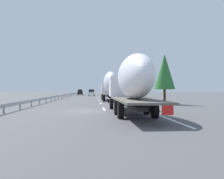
% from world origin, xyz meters
% --- Properties ---
extents(ground_plane, '(260.00, 260.00, 0.00)m').
position_xyz_m(ground_plane, '(40.00, 0.00, 0.00)').
color(ground_plane, '#4C4C4F').
extents(lane_stripe_0, '(3.20, 0.20, 0.01)m').
position_xyz_m(lane_stripe_0, '(2.00, -1.80, 0.00)').
color(lane_stripe_0, white).
rests_on(lane_stripe_0, ground_plane).
extents(lane_stripe_1, '(3.20, 0.20, 0.01)m').
position_xyz_m(lane_stripe_1, '(11.82, -1.80, 0.00)').
color(lane_stripe_1, white).
rests_on(lane_stripe_1, ground_plane).
extents(lane_stripe_2, '(3.20, 0.20, 0.01)m').
position_xyz_m(lane_stripe_2, '(20.78, -1.80, 0.00)').
color(lane_stripe_2, white).
rests_on(lane_stripe_2, ground_plane).
extents(lane_stripe_3, '(3.20, 0.20, 0.01)m').
position_xyz_m(lane_stripe_3, '(31.85, -1.80, 0.00)').
color(lane_stripe_3, white).
rests_on(lane_stripe_3, ground_plane).
extents(lane_stripe_4, '(3.20, 0.20, 0.01)m').
position_xyz_m(lane_stripe_4, '(40.81, -1.80, 0.00)').
color(lane_stripe_4, white).
rests_on(lane_stripe_4, ground_plane).
extents(lane_stripe_5, '(3.20, 0.20, 0.01)m').
position_xyz_m(lane_stripe_5, '(52.13, -1.80, 0.00)').
color(lane_stripe_5, white).
rests_on(lane_stripe_5, ground_plane).
extents(lane_stripe_6, '(3.20, 0.20, 0.01)m').
position_xyz_m(lane_stripe_6, '(59.39, -1.80, 0.00)').
color(lane_stripe_6, white).
rests_on(lane_stripe_6, ground_plane).
extents(edge_line_right, '(110.00, 0.20, 0.01)m').
position_xyz_m(edge_line_right, '(45.00, -5.50, 0.00)').
color(edge_line_right, white).
rests_on(edge_line_right, ground_plane).
extents(truck_lead, '(14.37, 2.55, 4.79)m').
position_xyz_m(truck_lead, '(19.38, -3.60, 2.65)').
color(truck_lead, silver).
rests_on(truck_lead, ground_plane).
extents(truck_trailing, '(14.29, 2.55, 4.20)m').
position_xyz_m(truck_trailing, '(-3.33, -3.60, 2.41)').
color(truck_trailing, silver).
rests_on(truck_trailing, ground_plane).
extents(car_silver_hatch, '(4.19, 1.77, 1.93)m').
position_xyz_m(car_silver_hatch, '(80.57, 0.02, 0.96)').
color(car_silver_hatch, '#ADB2B7').
rests_on(car_silver_hatch, ground_plane).
extents(car_black_suv, '(4.35, 1.74, 2.00)m').
position_xyz_m(car_black_suv, '(63.99, 3.74, 0.99)').
color(car_black_suv, black).
rests_on(car_black_suv, ground_plane).
extents(car_white_van, '(4.16, 1.89, 1.96)m').
position_xyz_m(car_white_van, '(52.79, -0.28, 0.98)').
color(car_white_van, white).
rests_on(car_white_van, ground_plane).
extents(road_sign, '(0.10, 0.90, 2.91)m').
position_xyz_m(road_sign, '(34.64, -6.70, 2.02)').
color(road_sign, gray).
rests_on(road_sign, ground_plane).
extents(tree_0, '(3.33, 3.33, 5.83)m').
position_xyz_m(tree_0, '(58.85, -11.93, 3.62)').
color(tree_0, '#472D19').
rests_on(tree_0, ground_plane).
extents(tree_1, '(3.97, 3.97, 7.46)m').
position_xyz_m(tree_1, '(46.03, -10.05, 4.52)').
color(tree_1, '#472D19').
rests_on(tree_1, ground_plane).
extents(tree_2, '(3.94, 3.94, 7.28)m').
position_xyz_m(tree_2, '(48.20, -11.29, 4.53)').
color(tree_2, '#472D19').
rests_on(tree_2, ground_plane).
extents(tree_3, '(3.14, 3.14, 7.52)m').
position_xyz_m(tree_3, '(75.98, -11.48, 4.73)').
color(tree_3, '#472D19').
rests_on(tree_3, ground_plane).
extents(tree_4, '(3.21, 3.21, 6.99)m').
position_xyz_m(tree_4, '(39.03, -10.90, 4.30)').
color(tree_4, '#472D19').
rests_on(tree_4, ground_plane).
extents(tree_5, '(2.65, 2.65, 6.35)m').
position_xyz_m(tree_5, '(8.87, -9.77, 4.10)').
color(tree_5, '#472D19').
rests_on(tree_5, ground_plane).
extents(guardrail_median, '(94.00, 0.10, 0.76)m').
position_xyz_m(guardrail_median, '(43.00, 6.00, 0.58)').
color(guardrail_median, '#9EA0A5').
rests_on(guardrail_median, ground_plane).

